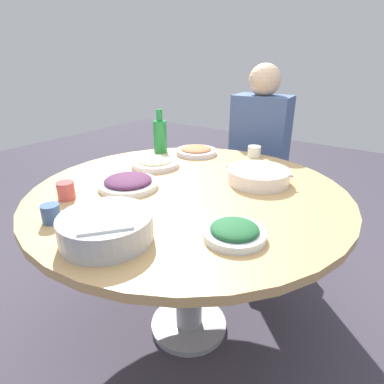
{
  "coord_description": "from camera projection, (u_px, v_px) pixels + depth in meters",
  "views": [
    {
      "loc": [
        0.74,
        -1.01,
        1.27
      ],
      "look_at": [
        0.06,
        -0.05,
        0.77
      ],
      "focal_mm": 30.64,
      "sensor_mm": 36.0,
      "label": 1
    }
  ],
  "objects": [
    {
      "name": "dish_greens",
      "position": [
        234.0,
        232.0,
        0.99
      ],
      "size": [
        0.19,
        0.19,
        0.05
      ],
      "color": "silver",
      "rests_on": "round_dining_table"
    },
    {
      "name": "diner_left",
      "position": [
        260.0,
        138.0,
        2.06
      ],
      "size": [
        0.36,
        0.37,
        0.76
      ],
      "color": "#2D333D",
      "rests_on": "stool_for_diner_left"
    },
    {
      "name": "ground",
      "position": [
        189.0,
        326.0,
        1.65
      ],
      "size": [
        8.0,
        8.0,
        0.0
      ],
      "primitive_type": "plane",
      "color": "#3C3642"
    },
    {
      "name": "green_bottle",
      "position": [
        160.0,
        135.0,
        1.82
      ],
      "size": [
        0.07,
        0.07,
        0.24
      ],
      "color": "green",
      "rests_on": "round_dining_table"
    },
    {
      "name": "tea_cup_side",
      "position": [
        254.0,
        151.0,
        1.77
      ],
      "size": [
        0.07,
        0.07,
        0.06
      ],
      "primitive_type": "cylinder",
      "color": "white",
      "rests_on": "round_dining_table"
    },
    {
      "name": "round_dining_table",
      "position": [
        188.0,
        215.0,
        1.4
      ],
      "size": [
        1.3,
        1.3,
        0.75
      ],
      "color": "#99999E",
      "rests_on": "ground"
    },
    {
      "name": "stool_for_diner_left",
      "position": [
        254.0,
        215.0,
        2.27
      ],
      "size": [
        0.34,
        0.34,
        0.45
      ],
      "primitive_type": "cylinder",
      "color": "brown",
      "rests_on": "ground"
    },
    {
      "name": "rice_bowl",
      "position": [
        106.0,
        227.0,
        0.97
      ],
      "size": [
        0.28,
        0.28,
        0.09
      ],
      "color": "#B2B5BA",
      "rests_on": "round_dining_table"
    },
    {
      "name": "dish_noodles",
      "position": [
        155.0,
        163.0,
        1.63
      ],
      "size": [
        0.24,
        0.24,
        0.04
      ],
      "color": "silver",
      "rests_on": "round_dining_table"
    },
    {
      "name": "dish_tofu_braise",
      "position": [
        196.0,
        151.0,
        1.82
      ],
      "size": [
        0.23,
        0.23,
        0.04
      ],
      "color": "silver",
      "rests_on": "round_dining_table"
    },
    {
      "name": "tea_cup_near",
      "position": [
        66.0,
        191.0,
        1.25
      ],
      "size": [
        0.07,
        0.07,
        0.07
      ],
      "primitive_type": "cylinder",
      "color": "#C14D4B",
      "rests_on": "round_dining_table"
    },
    {
      "name": "dish_eggplant",
      "position": [
        128.0,
        183.0,
        1.37
      ],
      "size": [
        0.25,
        0.25,
        0.05
      ],
      "color": "white",
      "rests_on": "round_dining_table"
    },
    {
      "name": "tea_cup_far",
      "position": [
        51.0,
        213.0,
        1.08
      ],
      "size": [
        0.06,
        0.06,
        0.06
      ],
      "primitive_type": "cylinder",
      "color": "#36548A",
      "rests_on": "round_dining_table"
    },
    {
      "name": "soup_bowl",
      "position": [
        258.0,
        176.0,
        1.42
      ],
      "size": [
        0.29,
        0.27,
        0.06
      ],
      "color": "white",
      "rests_on": "round_dining_table"
    }
  ]
}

